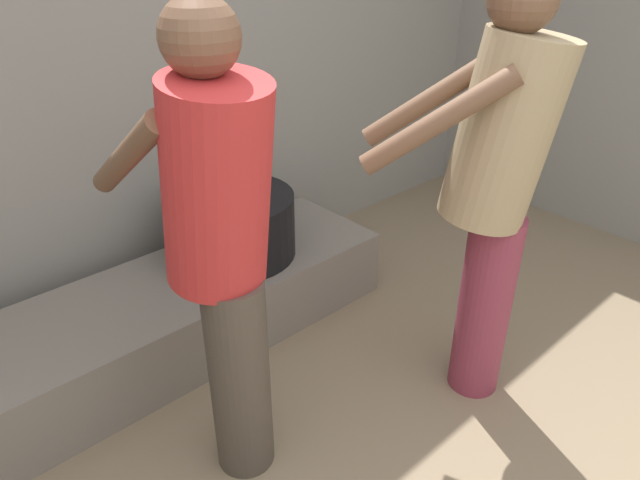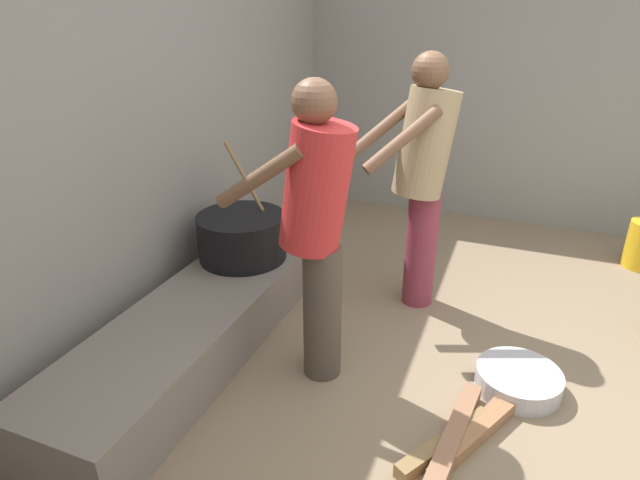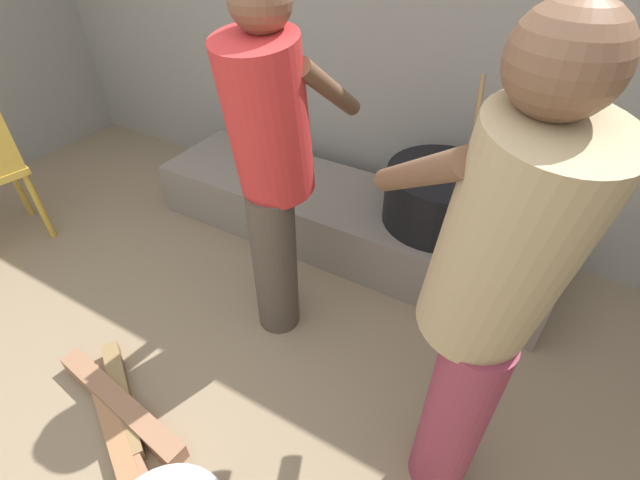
{
  "view_description": "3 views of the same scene",
  "coord_description": "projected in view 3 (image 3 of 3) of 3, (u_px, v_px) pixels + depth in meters",
  "views": [
    {
      "loc": [
        -0.81,
        -0.19,
        1.68
      ],
      "look_at": [
        0.24,
        0.96,
        0.82
      ],
      "focal_mm": 32.04,
      "sensor_mm": 36.0,
      "label": 1
    },
    {
      "loc": [
        -2.2,
        0.2,
        1.82
      ],
      "look_at": [
        0.18,
        1.14,
        0.67
      ],
      "focal_mm": 29.17,
      "sensor_mm": 36.0,
      "label": 2
    },
    {
      "loc": [
        0.87,
        -0.16,
        1.74
      ],
      "look_at": [
        0.2,
        1.01,
        0.63
      ],
      "focal_mm": 25.18,
      "sensor_mm": 36.0,
      "label": 3
    }
  ],
  "objects": [
    {
      "name": "block_enclosure_rear",
      "position": [
        408.0,
        16.0,
        2.33
      ],
      "size": [
        5.63,
        0.2,
        2.33
      ],
      "primitive_type": "cube",
      "color": "gray",
      "rests_on": "ground_plane"
    },
    {
      "name": "firewood_pile",
      "position": [
        121.0,
        418.0,
        1.81
      ],
      "size": [
        0.83,
        0.51,
        0.08
      ],
      "color": "#9A6843",
      "rests_on": "ground_plane"
    },
    {
      "name": "cook_in_tan_shirt",
      "position": [
        488.0,
        295.0,
        1.14
      ],
      "size": [
        0.68,
        0.71,
        1.6
      ],
      "color": "#8C3347",
      "rests_on": "ground_plane"
    },
    {
      "name": "hearth_ledge",
      "position": [
        344.0,
        218.0,
        2.65
      ],
      "size": [
        2.31,
        0.6,
        0.33
      ],
      "primitive_type": "cube",
      "color": "slate",
      "rests_on": "ground_plane"
    },
    {
      "name": "cooking_pot_main",
      "position": [
        440.0,
        196.0,
        2.27
      ],
      "size": [
        0.56,
        0.56,
        0.75
      ],
      "color": "black",
      "rests_on": "hearth_ledge"
    },
    {
      "name": "cook_in_red_shirt",
      "position": [
        271.0,
        162.0,
        1.73
      ],
      "size": [
        0.35,
        0.65,
        1.55
      ],
      "color": "#4C4238",
      "rests_on": "ground_plane"
    }
  ]
}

